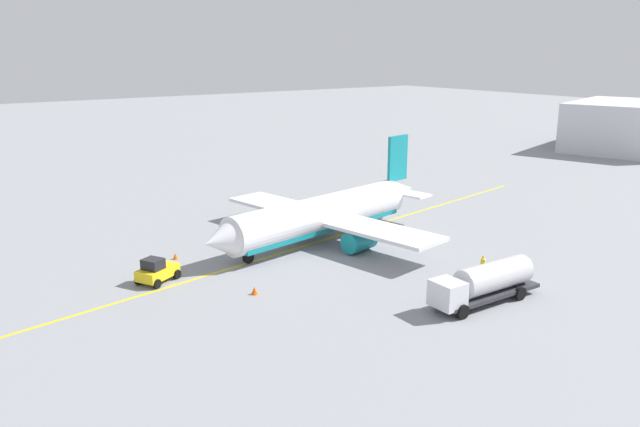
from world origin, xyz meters
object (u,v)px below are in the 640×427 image
pushback_tug (157,271)px  safety_cone_nose (255,290)px  fuel_tanker (485,282)px  safety_cone_wingtip (176,256)px  airplane (323,215)px  refueling_worker (483,265)px

pushback_tug → safety_cone_nose: bearing=126.4°
fuel_tanker → safety_cone_wingtip: fuel_tanker is taller
safety_cone_nose → airplane: bearing=-146.5°
airplane → pushback_tug: bearing=4.4°
pushback_tug → airplane: bearing=-175.6°
pushback_tug → safety_cone_wingtip: bearing=-127.8°
fuel_tanker → safety_cone_wingtip: 28.70m
airplane → pushback_tug: (18.63, 1.45, -1.71)m
safety_cone_nose → safety_cone_wingtip: bearing=-82.1°
pushback_tug → safety_cone_nose: (-5.39, 7.31, -0.68)m
refueling_worker → pushback_tug: bearing=-31.7°
pushback_tug → safety_cone_nose: 9.11m
safety_cone_nose → refueling_worker: bearing=157.9°
fuel_tanker → airplane: bearing=-88.4°
fuel_tanker → pushback_tug: 27.25m
airplane → safety_cone_nose: airplane is taller
safety_cone_nose → safety_cone_wingtip: safety_cone_nose is taller
refueling_worker → safety_cone_wingtip: size_ratio=2.94×
safety_cone_nose → safety_cone_wingtip: 12.22m
fuel_tanker → pushback_tug: fuel_tanker is taller
pushback_tug → safety_cone_wingtip: 6.10m
airplane → safety_cone_wingtip: 15.48m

